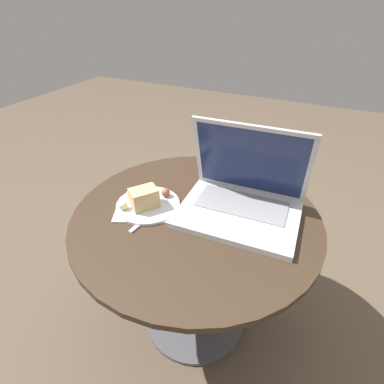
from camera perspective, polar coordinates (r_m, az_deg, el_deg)
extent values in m
plane|color=brown|center=(1.29, 0.57, -22.58)|extent=(6.00, 6.00, 0.00)
cylinder|color=#515156|center=(1.29, 0.57, -22.39)|extent=(0.39, 0.39, 0.01)
cylinder|color=#515156|center=(1.09, 0.65, -15.03)|extent=(0.07, 0.07, 0.49)
cylinder|color=#38281C|center=(0.91, 0.75, -4.52)|extent=(0.74, 0.74, 0.02)
cube|color=silver|center=(0.93, -8.87, -3.28)|extent=(0.22, 0.19, 0.00)
cube|color=silver|center=(0.90, 8.77, -4.15)|extent=(0.36, 0.27, 0.02)
cube|color=gray|center=(0.92, 9.46, -2.27)|extent=(0.27, 0.14, 0.00)
cube|color=silver|center=(0.90, 11.07, 5.88)|extent=(0.35, 0.09, 0.25)
cube|color=#19234C|center=(0.90, 11.02, 5.75)|extent=(0.32, 0.08, 0.22)
cylinder|color=gold|center=(1.02, 4.23, 6.54)|extent=(0.06, 0.06, 0.17)
cylinder|color=white|center=(0.98, 4.47, 11.54)|extent=(0.07, 0.07, 0.02)
cylinder|color=silver|center=(0.94, -8.35, -2.42)|extent=(0.20, 0.20, 0.01)
cube|color=#DBB775|center=(0.91, -9.11, -1.11)|extent=(0.09, 0.10, 0.06)
sphere|color=#9E5B38|center=(0.96, -5.05, -0.09)|extent=(0.03, 0.03, 0.03)
sphere|color=beige|center=(0.97, -11.65, -0.41)|extent=(0.03, 0.03, 0.03)
sphere|color=beige|center=(0.92, -12.96, -2.49)|extent=(0.03, 0.03, 0.03)
cube|color=silver|center=(0.89, -8.97, -5.27)|extent=(0.03, 0.13, 0.00)
cube|color=silver|center=(0.94, -5.43, -2.35)|extent=(0.03, 0.06, 0.00)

